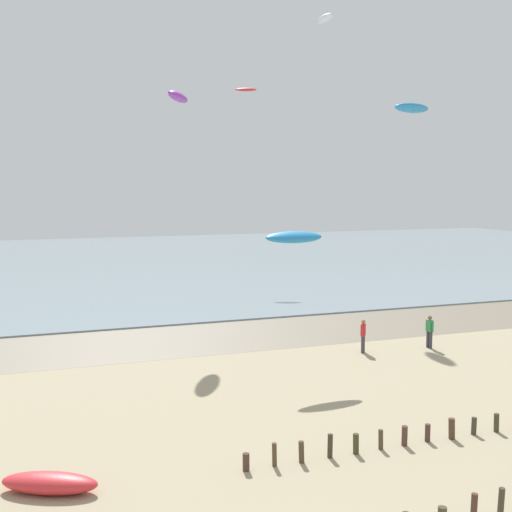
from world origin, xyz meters
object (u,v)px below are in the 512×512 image
(person_right_flank, at_px, (363,335))
(kite_aloft_7, at_px, (325,18))
(grounded_kite, at_px, (50,483))
(person_mid_beach, at_px, (430,331))
(kite_aloft_1, at_px, (246,90))
(kite_aloft_3, at_px, (178,97))
(kite_aloft_2, at_px, (412,108))
(kite_aloft_5, at_px, (294,237))

(person_right_flank, relative_size, kite_aloft_7, 0.61)
(grounded_kite, distance_m, kite_aloft_7, 41.34)
(person_mid_beach, height_order, person_right_flank, same)
(person_right_flank, distance_m, kite_aloft_1, 35.02)
(kite_aloft_1, height_order, kite_aloft_3, kite_aloft_1)
(grounded_kite, relative_size, kite_aloft_2, 1.03)
(person_mid_beach, relative_size, grounded_kite, 0.62)
(grounded_kite, height_order, kite_aloft_3, kite_aloft_3)
(person_mid_beach, distance_m, person_right_flank, 3.78)
(kite_aloft_7, bearing_deg, kite_aloft_5, -20.26)
(kite_aloft_7, bearing_deg, grounded_kite, -28.75)
(kite_aloft_5, bearing_deg, kite_aloft_2, 12.35)
(kite_aloft_7, bearing_deg, person_mid_beach, 1.86)
(person_right_flank, xyz_separation_m, kite_aloft_1, (4.60, 30.62, 16.36))
(kite_aloft_5, relative_size, kite_aloft_7, 1.05)
(kite_aloft_1, height_order, kite_aloft_2, kite_aloft_1)
(kite_aloft_2, height_order, kite_aloft_7, kite_aloft_7)
(kite_aloft_3, distance_m, kite_aloft_7, 16.39)
(person_mid_beach, bearing_deg, kite_aloft_3, 135.37)
(person_mid_beach, xyz_separation_m, kite_aloft_2, (-0.32, 1.66, 11.64))
(kite_aloft_2, bearing_deg, kite_aloft_1, -112.76)
(person_mid_beach, bearing_deg, grounded_kite, -151.69)
(person_right_flank, distance_m, kite_aloft_5, 6.96)
(kite_aloft_3, relative_size, kite_aloft_7, 1.19)
(person_right_flank, xyz_separation_m, kite_aloft_3, (-6.96, 10.26, 12.81))
(kite_aloft_2, relative_size, kite_aloft_3, 0.81)
(kite_aloft_2, relative_size, kite_aloft_7, 0.96)
(kite_aloft_3, relative_size, kite_aloft_5, 1.13)
(grounded_kite, distance_m, kite_aloft_2, 26.16)
(person_right_flank, bearing_deg, kite_aloft_7, 70.52)
(kite_aloft_2, height_order, kite_aloft_3, kite_aloft_3)
(person_right_flank, relative_size, kite_aloft_1, 0.86)
(person_right_flank, bearing_deg, kite_aloft_1, 81.46)
(person_right_flank, bearing_deg, kite_aloft_3, 124.15)
(person_mid_beach, xyz_separation_m, person_right_flank, (-3.76, 0.33, 0.00))
(kite_aloft_1, distance_m, kite_aloft_7, 13.97)
(grounded_kite, bearing_deg, kite_aloft_5, 66.54)
(person_mid_beach, distance_m, grounded_kite, 22.54)
(kite_aloft_3, bearing_deg, kite_aloft_7, -37.42)
(grounded_kite, distance_m, kite_aloft_3, 26.76)
(person_mid_beach, bearing_deg, kite_aloft_2, 100.81)
(kite_aloft_1, bearing_deg, kite_aloft_7, 118.11)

